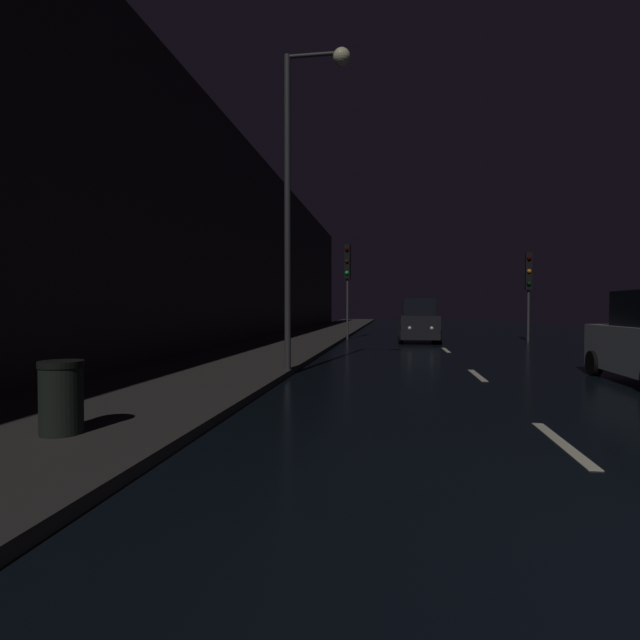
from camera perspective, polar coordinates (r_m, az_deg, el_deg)
The scene contains 9 objects.
ground at distance 28.36m, azimuth 12.81°, elevation -2.18°, with size 26.34×84.00×0.02m, color black.
sidewalk_left at distance 28.67m, azimuth -1.22°, elevation -1.93°, with size 4.40×84.00×0.15m, color #33302D.
building_facade_left at distance 26.00m, azimuth -8.27°, elevation 8.43°, with size 0.80×63.00×9.86m, color #2D2B28.
lane_centerline at distance 13.89m, azimuth 17.42°, elevation -5.87°, with size 0.16×16.38×0.01m.
traffic_light_far_left at distance 27.41m, azimuth 3.18°, elevation 5.80°, with size 0.33×0.47×5.26m.
traffic_light_far_right at distance 27.37m, azimuth 22.95°, elevation 4.51°, with size 0.35×0.48×4.56m.
streetlamp_overhead at distance 13.25m, azimuth -1.93°, elevation 17.35°, with size 1.70×0.44×8.30m.
trash_bin_curbside at distance 7.15m, azimuth -27.69°, elevation -7.88°, with size 0.55×0.55×0.93m.
car_approaching_headlights at distance 25.85m, azimuth 11.28°, elevation -0.24°, with size 2.04×4.42×2.23m.
Camera 1 is at (-2.16, -3.72, 1.75)m, focal length 27.73 mm.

